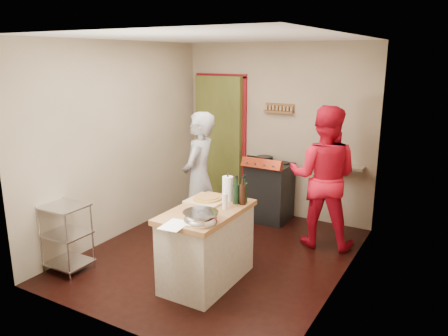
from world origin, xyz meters
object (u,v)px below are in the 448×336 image
at_px(stove, 269,191).
at_px(person_stripe, 199,179).
at_px(island, 207,243).
at_px(wire_shelving, 66,235).
at_px(person_red, 323,177).

xyz_separation_m(stove, person_stripe, (-0.46, -1.19, 0.42)).
distance_m(stove, island, 2.06).
bearing_deg(wire_shelving, stove, 63.15).
xyz_separation_m(island, person_red, (0.76, 1.58, 0.46)).
bearing_deg(wire_shelving, island, 20.72).
distance_m(wire_shelving, island, 1.63).
relative_size(stove, person_stripe, 0.58).
bearing_deg(wire_shelving, person_stripe, 58.88).
height_order(stove, person_red, person_red).
relative_size(island, person_red, 0.68).
distance_m(stove, person_stripe, 1.34).
xyz_separation_m(stove, island, (0.20, -2.05, -0.00)).
relative_size(wire_shelving, person_red, 0.44).
relative_size(island, person_stripe, 0.72).
height_order(wire_shelving, person_red, person_red).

